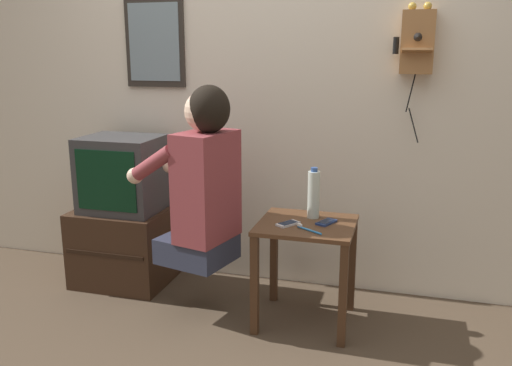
{
  "coord_description": "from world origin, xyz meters",
  "views": [
    {
      "loc": [
        0.83,
        -2.05,
        1.45
      ],
      "look_at": [
        0.08,
        0.58,
        0.77
      ],
      "focal_mm": 38.0,
      "sensor_mm": 36.0,
      "label": 1
    }
  ],
  "objects_px": {
    "person": "(203,180)",
    "toothbrush": "(308,229)",
    "television": "(122,174)",
    "framed_picture": "(155,42)",
    "water_bottle": "(314,194)",
    "wall_phone_antique": "(417,42)",
    "cell_phone_spare": "(326,222)",
    "cell_phone_held": "(288,224)"
  },
  "relations": [
    {
      "from": "cell_phone_held",
      "to": "toothbrush",
      "type": "bearing_deg",
      "value": 5.89
    },
    {
      "from": "cell_phone_held",
      "to": "water_bottle",
      "type": "distance_m",
      "value": 0.23
    },
    {
      "from": "water_bottle",
      "to": "toothbrush",
      "type": "distance_m",
      "value": 0.26
    },
    {
      "from": "wall_phone_antique",
      "to": "toothbrush",
      "type": "height_order",
      "value": "wall_phone_antique"
    },
    {
      "from": "cell_phone_spare",
      "to": "toothbrush",
      "type": "distance_m",
      "value": 0.16
    },
    {
      "from": "water_bottle",
      "to": "toothbrush",
      "type": "xyz_separation_m",
      "value": [
        0.01,
        -0.22,
        -0.12
      ]
    },
    {
      "from": "wall_phone_antique",
      "to": "cell_phone_spare",
      "type": "height_order",
      "value": "wall_phone_antique"
    },
    {
      "from": "cell_phone_spare",
      "to": "television",
      "type": "bearing_deg",
      "value": -164.16
    },
    {
      "from": "television",
      "to": "toothbrush",
      "type": "distance_m",
      "value": 1.26
    },
    {
      "from": "person",
      "to": "framed_picture",
      "type": "relative_size",
      "value": 1.77
    },
    {
      "from": "person",
      "to": "water_bottle",
      "type": "height_order",
      "value": "person"
    },
    {
      "from": "person",
      "to": "television",
      "type": "xyz_separation_m",
      "value": [
        -0.64,
        0.28,
        -0.07
      ]
    },
    {
      "from": "framed_picture",
      "to": "cell_phone_spare",
      "type": "height_order",
      "value": "framed_picture"
    },
    {
      "from": "wall_phone_antique",
      "to": "water_bottle",
      "type": "distance_m",
      "value": 0.99
    },
    {
      "from": "person",
      "to": "framed_picture",
      "type": "bearing_deg",
      "value": 56.82
    },
    {
      "from": "cell_phone_held",
      "to": "television",
      "type": "bearing_deg",
      "value": -159.02
    },
    {
      "from": "framed_picture",
      "to": "toothbrush",
      "type": "bearing_deg",
      "value": -28.96
    },
    {
      "from": "framed_picture",
      "to": "water_bottle",
      "type": "relative_size",
      "value": 1.97
    },
    {
      "from": "wall_phone_antique",
      "to": "water_bottle",
      "type": "relative_size",
      "value": 2.69
    },
    {
      "from": "water_bottle",
      "to": "person",
      "type": "bearing_deg",
      "value": -162.36
    },
    {
      "from": "person",
      "to": "wall_phone_antique",
      "type": "height_order",
      "value": "wall_phone_antique"
    },
    {
      "from": "television",
      "to": "person",
      "type": "bearing_deg",
      "value": -23.73
    },
    {
      "from": "framed_picture",
      "to": "toothbrush",
      "type": "relative_size",
      "value": 3.85
    },
    {
      "from": "person",
      "to": "cell_phone_held",
      "type": "relative_size",
      "value": 7.07
    },
    {
      "from": "wall_phone_antique",
      "to": "cell_phone_spare",
      "type": "distance_m",
      "value": 1.09
    },
    {
      "from": "framed_picture",
      "to": "toothbrush",
      "type": "distance_m",
      "value": 1.55
    },
    {
      "from": "television",
      "to": "framed_picture",
      "type": "height_order",
      "value": "framed_picture"
    },
    {
      "from": "wall_phone_antique",
      "to": "toothbrush",
      "type": "xyz_separation_m",
      "value": [
        -0.47,
        -0.56,
        -0.92
      ]
    },
    {
      "from": "framed_picture",
      "to": "water_bottle",
      "type": "xyz_separation_m",
      "value": [
        1.08,
        -0.38,
        -0.8
      ]
    },
    {
      "from": "wall_phone_antique",
      "to": "cell_phone_held",
      "type": "distance_m",
      "value": 1.2
    },
    {
      "from": "cell_phone_spare",
      "to": "toothbrush",
      "type": "xyz_separation_m",
      "value": [
        -0.07,
        -0.14,
        0.0
      ]
    },
    {
      "from": "toothbrush",
      "to": "framed_picture",
      "type": "bearing_deg",
      "value": 93.46
    },
    {
      "from": "person",
      "to": "toothbrush",
      "type": "distance_m",
      "value": 0.61
    },
    {
      "from": "television",
      "to": "wall_phone_antique",
      "type": "relative_size",
      "value": 0.62
    },
    {
      "from": "framed_picture",
      "to": "toothbrush",
      "type": "xyz_separation_m",
      "value": [
        1.1,
        -0.61,
        -0.92
      ]
    },
    {
      "from": "framed_picture",
      "to": "toothbrush",
      "type": "height_order",
      "value": "framed_picture"
    },
    {
      "from": "cell_phone_spare",
      "to": "water_bottle",
      "type": "relative_size",
      "value": 0.5
    },
    {
      "from": "person",
      "to": "wall_phone_antique",
      "type": "distance_m",
      "value": 1.37
    },
    {
      "from": "wall_phone_antique",
      "to": "person",
      "type": "bearing_deg",
      "value": -153.66
    },
    {
      "from": "toothbrush",
      "to": "cell_phone_held",
      "type": "bearing_deg",
      "value": 93.94
    },
    {
      "from": "person",
      "to": "wall_phone_antique",
      "type": "bearing_deg",
      "value": -49.55
    },
    {
      "from": "wall_phone_antique",
      "to": "framed_picture",
      "type": "xyz_separation_m",
      "value": [
        -1.57,
        0.04,
        0.0
      ]
    }
  ]
}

